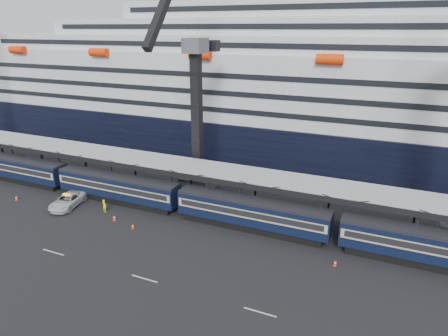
# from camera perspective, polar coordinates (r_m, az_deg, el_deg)

# --- Properties ---
(ground) EXTENTS (260.00, 260.00, 0.00)m
(ground) POSITION_cam_1_polar(r_m,az_deg,el_deg) (39.61, 10.02, -17.02)
(ground) COLOR black
(ground) RESTS_ON ground
(train) EXTENTS (133.05, 3.00, 4.05)m
(train) POSITION_cam_1_polar(r_m,az_deg,el_deg) (47.76, 7.79, -7.03)
(train) COLOR black
(train) RESTS_ON ground
(canopy) EXTENTS (130.00, 6.25, 5.53)m
(canopy) POSITION_cam_1_polar(r_m,az_deg,el_deg) (49.22, 14.49, -2.78)
(canopy) COLOR #96999E
(canopy) RESTS_ON ground
(cruise_ship) EXTENTS (214.09, 28.84, 34.00)m
(cruise_ship) POSITION_cam_1_polar(r_m,az_deg,el_deg) (78.43, 18.41, 10.41)
(cruise_ship) COLOR black
(cruise_ship) RESTS_ON ground
(crane_dark_near) EXTENTS (4.50, 17.75, 35.08)m
(crane_dark_near) POSITION_cam_1_polar(r_m,az_deg,el_deg) (57.73, -4.10, 7.99)
(crane_dark_near) COLOR #494B50
(crane_dark_near) RESTS_ON ground
(pickup_truck) EXTENTS (4.17, 6.70, 1.73)m
(pickup_truck) POSITION_cam_1_polar(r_m,az_deg,el_deg) (59.00, -21.45, -4.39)
(pickup_truck) COLOR silver
(pickup_truck) RESTS_ON ground
(worker) EXTENTS (0.75, 0.59, 1.79)m
(worker) POSITION_cam_1_polar(r_m,az_deg,el_deg) (55.73, -16.72, -5.20)
(worker) COLOR #FEFF0D
(worker) RESTS_ON ground
(traffic_cone_a) EXTENTS (0.39, 0.39, 0.78)m
(traffic_cone_a) POSITION_cam_1_polar(r_m,az_deg,el_deg) (64.35, -27.54, -3.79)
(traffic_cone_a) COLOR #FF3708
(traffic_cone_a) RESTS_ON ground
(traffic_cone_b) EXTENTS (0.40, 0.40, 0.80)m
(traffic_cone_b) POSITION_cam_1_polar(r_m,az_deg,el_deg) (53.23, -15.40, -6.86)
(traffic_cone_b) COLOR #FF3708
(traffic_cone_b) RESTS_ON ground
(traffic_cone_c) EXTENTS (0.34, 0.34, 0.68)m
(traffic_cone_c) POSITION_cam_1_polar(r_m,az_deg,el_deg) (50.69, -12.89, -8.09)
(traffic_cone_c) COLOR #FF3708
(traffic_cone_c) RESTS_ON ground
(traffic_cone_d) EXTENTS (0.35, 0.35, 0.70)m
(traffic_cone_d) POSITION_cam_1_polar(r_m,az_deg,el_deg) (43.95, 15.59, -12.92)
(traffic_cone_d) COLOR #FF3708
(traffic_cone_d) RESTS_ON ground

